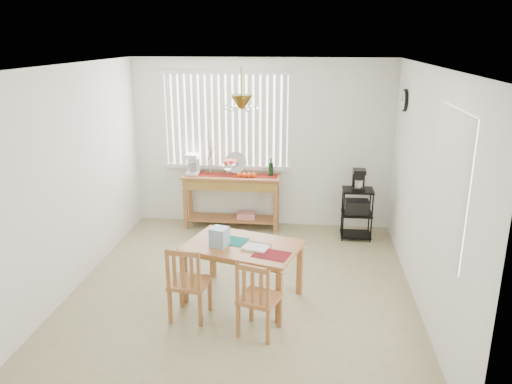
# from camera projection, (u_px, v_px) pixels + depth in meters

# --- Properties ---
(ground) EXTENTS (4.00, 4.50, 0.01)m
(ground) POSITION_uv_depth(u_px,v_px,m) (243.00, 289.00, 5.97)
(ground) COLOR tan
(room_shell) EXTENTS (4.20, 4.70, 2.70)m
(room_shell) POSITION_uv_depth(u_px,v_px,m) (242.00, 150.00, 5.48)
(room_shell) COLOR white
(room_shell) RESTS_ON ground
(sideboard) EXTENTS (1.50, 0.42, 0.84)m
(sideboard) POSITION_uv_depth(u_px,v_px,m) (232.00, 189.00, 7.74)
(sideboard) COLOR #AC6B3A
(sideboard) RESTS_ON ground
(sideboard_items) EXTENTS (1.42, 0.35, 0.65)m
(sideboard_items) POSITION_uv_depth(u_px,v_px,m) (216.00, 167.00, 7.68)
(sideboard_items) COLOR maroon
(sideboard_items) RESTS_ON sideboard
(wire_cart) EXTENTS (0.44, 0.36, 0.76)m
(wire_cart) POSITION_uv_depth(u_px,v_px,m) (357.00, 209.00, 7.36)
(wire_cart) COLOR black
(wire_cart) RESTS_ON ground
(cart_items) EXTENTS (0.18, 0.21, 0.31)m
(cart_items) POSITION_uv_depth(u_px,v_px,m) (359.00, 180.00, 7.24)
(cart_items) COLOR black
(cart_items) RESTS_ON wire_cart
(dining_table) EXTENTS (1.42, 1.12, 0.66)m
(dining_table) POSITION_uv_depth(u_px,v_px,m) (243.00, 251.00, 5.60)
(dining_table) COLOR #AC6B3A
(dining_table) RESTS_ON ground
(table_items) EXTENTS (0.93, 0.69, 0.21)m
(table_items) POSITION_uv_depth(u_px,v_px,m) (229.00, 240.00, 5.50)
(table_items) COLOR #136E66
(table_items) RESTS_ON dining_table
(chair_left) EXTENTS (0.43, 0.43, 0.84)m
(chair_left) POSITION_uv_depth(u_px,v_px,m) (188.00, 283.00, 5.23)
(chair_left) COLOR #AC6B3A
(chair_left) RESTS_ON ground
(chair_right) EXTENTS (0.47, 0.47, 0.81)m
(chair_right) POSITION_uv_depth(u_px,v_px,m) (258.00, 299.00, 4.94)
(chair_right) COLOR #AC6B3A
(chair_right) RESTS_ON ground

